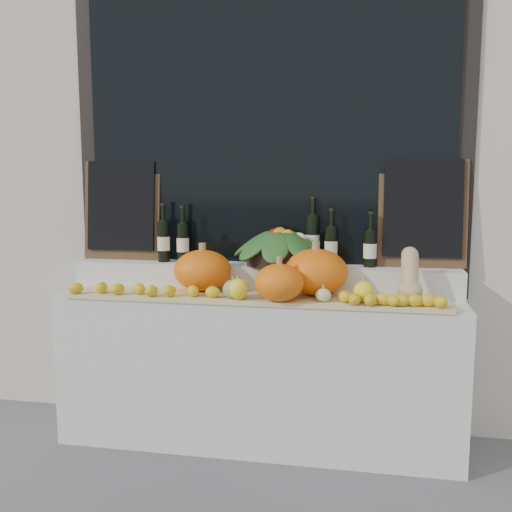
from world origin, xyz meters
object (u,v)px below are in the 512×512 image
at_px(pumpkin_left, 203,270).
at_px(pumpkin_right, 316,272).
at_px(butternut_squash, 410,278).
at_px(wine_bottle_tall, 313,239).
at_px(produce_bowl, 280,246).

distance_m(pumpkin_left, pumpkin_right, 0.65).
distance_m(butternut_squash, wine_bottle_tall, 0.66).
distance_m(pumpkin_left, butternut_squash, 1.16).
bearing_deg(butternut_squash, wine_bottle_tall, 148.25).
xyz_separation_m(butternut_squash, produce_bowl, (-0.73, 0.26, 0.12)).
distance_m(butternut_squash, produce_bowl, 0.78).
relative_size(pumpkin_left, butternut_squash, 1.16).
bearing_deg(butternut_squash, pumpkin_right, 170.87).
height_order(pumpkin_left, wine_bottle_tall, wine_bottle_tall).
distance_m(pumpkin_left, produce_bowl, 0.48).
height_order(pumpkin_right, wine_bottle_tall, wine_bottle_tall).
bearing_deg(wine_bottle_tall, produce_bowl, -156.61).
bearing_deg(pumpkin_right, wine_bottle_tall, 99.17).
bearing_deg(pumpkin_left, pumpkin_right, -0.17).
xyz_separation_m(pumpkin_right, wine_bottle_tall, (-0.04, 0.26, 0.15)).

